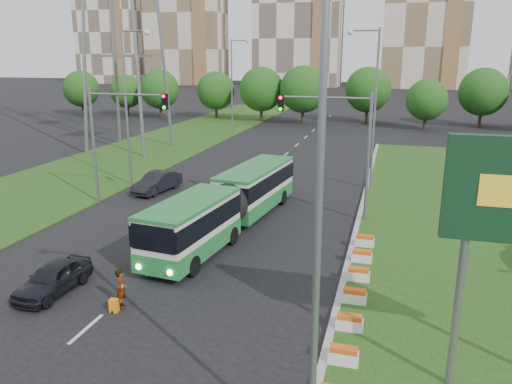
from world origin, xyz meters
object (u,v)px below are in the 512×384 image
(articulated_bus, at_px, (229,203))
(pedestrian, at_px, (121,289))
(traffic_mast_median, at_px, (342,135))
(shopping_trolley, at_px, (114,306))
(traffic_mast_left, at_px, (113,128))
(car_left_far, at_px, (157,182))
(car_left_near, at_px, (53,278))

(articulated_bus, relative_size, pedestrian, 9.52)
(traffic_mast_median, height_order, shopping_trolley, traffic_mast_median)
(traffic_mast_left, relative_size, articulated_bus, 0.50)
(traffic_mast_median, distance_m, articulated_bus, 8.09)
(car_left_far, bearing_deg, traffic_mast_median, -2.07)
(car_left_near, bearing_deg, pedestrian, -4.58)
(articulated_bus, bearing_deg, traffic_mast_median, 38.67)
(car_left_near, bearing_deg, car_left_far, 102.99)
(shopping_trolley, bearing_deg, traffic_mast_median, 55.89)
(articulated_bus, relative_size, car_left_far, 3.52)
(traffic_mast_left, height_order, articulated_bus, traffic_mast_left)
(traffic_mast_median, height_order, traffic_mast_left, same)
(traffic_mast_median, bearing_deg, car_left_near, -128.47)
(pedestrian, xyz_separation_m, shopping_trolley, (-0.14, -0.42, -0.57))
(traffic_mast_median, relative_size, traffic_mast_left, 1.00)
(articulated_bus, xyz_separation_m, shopping_trolley, (-1.33, -10.75, -1.35))
(articulated_bus, height_order, pedestrian, articulated_bus)
(car_left_far, bearing_deg, car_left_near, -69.86)
(traffic_mast_left, xyz_separation_m, car_left_near, (4.27, -12.70, -4.67))
(traffic_mast_median, relative_size, car_left_near, 1.99)
(car_left_near, height_order, shopping_trolley, car_left_near)
(articulated_bus, relative_size, car_left_near, 4.03)
(car_left_near, xyz_separation_m, shopping_trolley, (3.45, -0.84, -0.41))
(shopping_trolley, bearing_deg, car_left_far, 103.92)
(traffic_mast_median, distance_m, pedestrian, 16.52)
(car_left_far, bearing_deg, shopping_trolley, -59.85)
(traffic_mast_median, relative_size, car_left_far, 1.75)
(traffic_mast_left, xyz_separation_m, pedestrian, (7.86, -13.12, -4.50))
(car_left_near, relative_size, pedestrian, 2.36)
(traffic_mast_median, height_order, pedestrian, traffic_mast_median)
(car_left_near, distance_m, pedestrian, 3.62)
(traffic_mast_left, height_order, pedestrian, traffic_mast_left)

